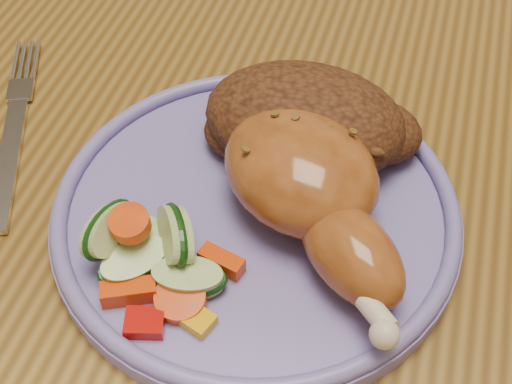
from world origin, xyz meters
TOP-DOWN VIEW (x-y plane):
  - dining_table at (0.00, 0.00)m, footprint 0.90×1.40m
  - plate at (-0.01, -0.11)m, footprint 0.24×0.24m
  - plate_rim at (-0.01, -0.11)m, footprint 0.24×0.24m
  - chicken_leg at (0.02, -0.11)m, footprint 0.15×0.16m
  - rice_pilaf at (0.00, -0.05)m, footprint 0.14×0.09m
  - vegetable_pile at (-0.06, -0.17)m, footprint 0.09×0.08m
  - fork at (-0.19, -0.09)m, footprint 0.07×0.16m

SIDE VIEW (x-z plane):
  - dining_table at x=0.00m, z-range 0.29..1.04m
  - fork at x=-0.19m, z-range 0.75..0.76m
  - plate at x=-0.01m, z-range 0.75..0.76m
  - plate_rim at x=-0.01m, z-range 0.76..0.77m
  - vegetable_pile at x=-0.06m, z-range 0.75..0.80m
  - rice_pilaf at x=0.00m, z-range 0.76..0.81m
  - chicken_leg at x=0.02m, z-range 0.76..0.81m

